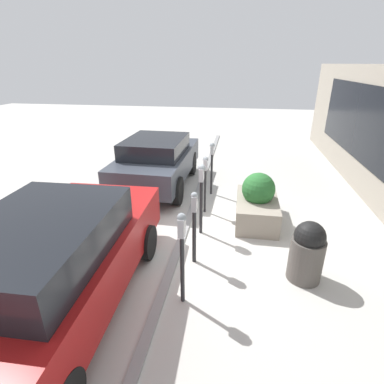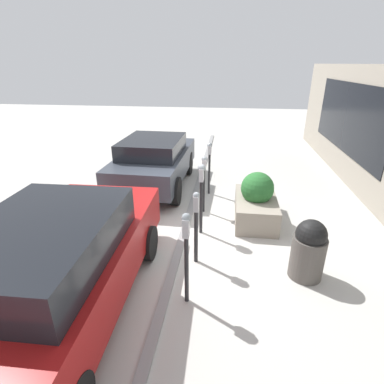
% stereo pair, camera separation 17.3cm
% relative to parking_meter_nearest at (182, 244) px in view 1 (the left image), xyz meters
% --- Properties ---
extents(ground_plane, '(40.00, 40.00, 0.00)m').
position_rel_parking_meter_nearest_xyz_m(ground_plane, '(2.07, 0.27, -1.04)').
color(ground_plane, beige).
extents(curb_strip, '(19.00, 0.16, 0.04)m').
position_rel_parking_meter_nearest_xyz_m(curb_strip, '(2.07, 0.35, -1.02)').
color(curb_strip, gray).
rests_on(curb_strip, ground_plane).
extents(parking_meter_nearest, '(0.16, 0.14, 1.53)m').
position_rel_parking_meter_nearest_xyz_m(parking_meter_nearest, '(0.00, 0.00, 0.00)').
color(parking_meter_nearest, '#232326').
rests_on(parking_meter_nearest, ground_plane).
extents(parking_meter_second, '(0.15, 0.13, 1.41)m').
position_rel_parking_meter_nearest_xyz_m(parking_meter_second, '(1.03, -0.02, -0.13)').
color(parking_meter_second, '#232326').
rests_on(parking_meter_second, ground_plane).
extents(parking_meter_middle, '(0.19, 0.16, 1.57)m').
position_rel_parking_meter_nearest_xyz_m(parking_meter_middle, '(2.07, -0.01, 0.07)').
color(parking_meter_middle, '#232326').
rests_on(parking_meter_middle, ground_plane).
extents(parking_meter_fourth, '(0.15, 0.13, 1.43)m').
position_rel_parking_meter_nearest_xyz_m(parking_meter_fourth, '(3.08, 0.02, -0.02)').
color(parking_meter_fourth, '#232326').
rests_on(parking_meter_fourth, ground_plane).
extents(parking_meter_farthest, '(0.16, 0.14, 1.47)m').
position_rel_parking_meter_nearest_xyz_m(parking_meter_farthest, '(4.23, -0.02, -0.01)').
color(parking_meter_farthest, '#232326').
rests_on(parking_meter_farthest, ground_plane).
extents(planter_box, '(1.62, 0.92, 1.18)m').
position_rel_parking_meter_nearest_xyz_m(planter_box, '(2.80, -1.22, -0.58)').
color(planter_box, gray).
rests_on(planter_box, ground_plane).
extents(parked_car_front, '(4.76, 2.02, 1.61)m').
position_rel_parking_meter_nearest_xyz_m(parked_car_front, '(-0.48, 1.77, -0.20)').
color(parked_car_front, maroon).
rests_on(parked_car_front, ground_plane).
extents(parked_car_middle, '(3.88, 1.89, 1.48)m').
position_rel_parking_meter_nearest_xyz_m(parked_car_middle, '(4.56, 1.61, -0.24)').
color(parked_car_middle, '#383D47').
rests_on(parked_car_middle, ground_plane).
extents(trash_bin, '(0.56, 0.56, 1.08)m').
position_rel_parking_meter_nearest_xyz_m(trash_bin, '(0.86, -1.95, -0.50)').
color(trash_bin, '#514C47').
rests_on(trash_bin, ground_plane).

